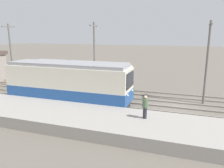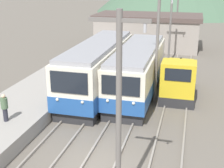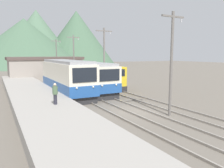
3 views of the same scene
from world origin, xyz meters
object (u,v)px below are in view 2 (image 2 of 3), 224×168
at_px(catenary_mast_mid, 157,45).
at_px(catenary_mast_distant, 177,11).
at_px(catenary_mast_far, 171,23).
at_px(commuter_train_left, 98,71).
at_px(commuter_train_center, 137,73).
at_px(catenary_mast_near, 119,111).
at_px(person_on_platform, 5,107).
at_px(shunting_locomotive, 179,80).

relative_size(catenary_mast_mid, catenary_mast_distant, 1.00).
bearing_deg(catenary_mast_far, catenary_mast_mid, -90.00).
distance_m(commuter_train_left, commuter_train_center, 2.86).
bearing_deg(catenary_mast_near, catenary_mast_far, 90.00).
height_order(commuter_train_left, catenary_mast_far, catenary_mast_far).
bearing_deg(catenary_mast_distant, person_on_platform, -104.53).
relative_size(commuter_train_left, person_on_platform, 7.20).
height_order(catenary_mast_distant, person_on_platform, catenary_mast_distant).
relative_size(catenary_mast_mid, catenary_mast_far, 1.00).
height_order(catenary_mast_near, catenary_mast_distant, same).
height_order(catenary_mast_far, person_on_platform, catenary_mast_far).
bearing_deg(shunting_locomotive, person_on_platform, -136.38).
bearing_deg(catenary_mast_near, commuter_train_center, 97.08).
bearing_deg(commuter_train_left, commuter_train_center, 11.50).
bearing_deg(catenary_mast_near, shunting_locomotive, 83.23).
height_order(commuter_train_left, person_on_platform, commuter_train_left).
relative_size(catenary_mast_near, person_on_platform, 4.72).
distance_m(catenary_mast_mid, person_on_platform, 10.25).
distance_m(catenary_mast_mid, catenary_mast_distant, 21.70).
height_order(commuter_train_center, person_on_platform, commuter_train_center).
xyz_separation_m(commuter_train_left, catenary_mast_far, (4.31, 10.13, 2.27)).
distance_m(commuter_train_left, catenary_mast_mid, 4.92).
bearing_deg(catenary_mast_far, commuter_train_center, -98.96).
xyz_separation_m(commuter_train_left, person_on_platform, (-3.06, -7.44, -0.10)).
height_order(shunting_locomotive, catenary_mast_distant, catenary_mast_distant).
xyz_separation_m(shunting_locomotive, catenary_mast_near, (-1.49, -12.57, 2.85)).
xyz_separation_m(catenary_mast_mid, person_on_platform, (-7.37, -6.72, -2.37)).
xyz_separation_m(catenary_mast_mid, catenary_mast_distant, (0.00, 21.70, 0.00)).
height_order(catenary_mast_near, person_on_platform, catenary_mast_near).
relative_size(shunting_locomotive, catenary_mast_distant, 0.75).
relative_size(commuter_train_left, catenary_mast_far, 1.53).
height_order(catenary_mast_mid, catenary_mast_far, same).
bearing_deg(catenary_mast_distant, catenary_mast_near, -90.00).
xyz_separation_m(commuter_train_center, catenary_mast_mid, (1.51, -1.29, 2.39)).
height_order(shunting_locomotive, catenary_mast_mid, catenary_mast_mid).
relative_size(commuter_train_left, catenary_mast_near, 1.53).
bearing_deg(shunting_locomotive, commuter_train_center, -171.88).
xyz_separation_m(commuter_train_center, catenary_mast_far, (1.51, 9.56, 2.39)).
distance_m(commuter_train_left, catenary_mast_far, 11.24).
bearing_deg(person_on_platform, commuter_train_center, 53.84).
height_order(commuter_train_center, catenary_mast_far, catenary_mast_far).
bearing_deg(catenary_mast_near, catenary_mast_distant, 90.00).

